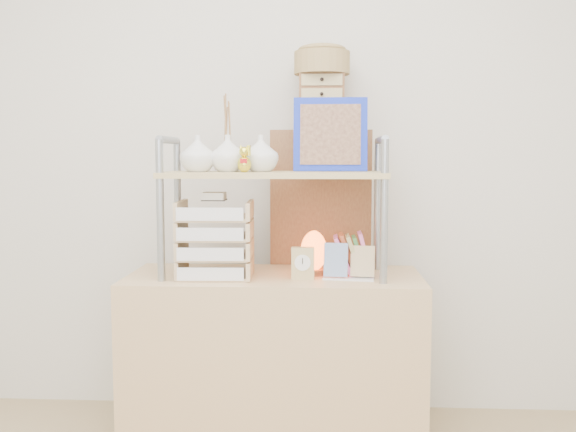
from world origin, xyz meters
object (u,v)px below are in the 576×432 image
at_px(desk, 275,364).
at_px(salt_lamp, 314,252).
at_px(letter_tray, 215,243).
at_px(cabinet, 321,276).

relative_size(desk, salt_lamp, 6.61).
height_order(desk, letter_tray, letter_tray).
xyz_separation_m(desk, letter_tray, (-0.23, -0.06, 0.51)).
bearing_deg(desk, salt_lamp, 8.60).
height_order(cabinet, salt_lamp, cabinet).
xyz_separation_m(desk, salt_lamp, (0.16, 0.02, 0.47)).
relative_size(desk, cabinet, 0.89).
xyz_separation_m(letter_tray, salt_lamp, (0.40, 0.08, -0.04)).
bearing_deg(salt_lamp, cabinet, 85.17).
distance_m(desk, letter_tray, 0.57).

